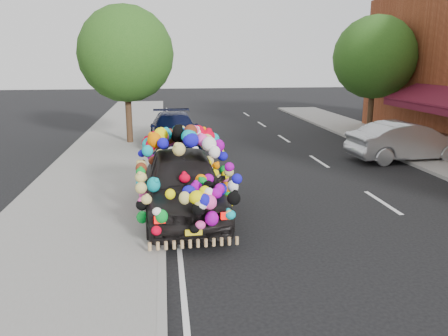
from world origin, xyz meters
name	(u,v)px	position (x,y,z in m)	size (l,w,h in m)	color
ground	(253,208)	(0.00, 0.00, 0.00)	(100.00, 100.00, 0.00)	black
sidewalk	(83,214)	(-4.30, 0.00, 0.06)	(4.00, 60.00, 0.12)	gray
kerb	(162,210)	(-2.35, 0.00, 0.07)	(0.15, 60.00, 0.13)	gray
lane_markings	(382,202)	(3.60, 0.00, 0.01)	(6.00, 50.00, 0.01)	silver
tree_near_sidewalk	(126,54)	(-3.80, 9.50, 4.02)	(4.20, 4.20, 6.13)	#332114
tree_far_b	(375,57)	(8.00, 10.00, 3.89)	(4.00, 4.00, 5.90)	#332114
plush_art_car	(183,169)	(-1.80, -0.18, 1.17)	(2.44, 5.04, 2.27)	black
navy_sedan	(174,130)	(-1.80, 8.71, 0.74)	(2.09, 5.13, 1.49)	black
silver_hatchback	(408,141)	(6.99, 4.71, 0.75)	(1.58, 4.52, 1.49)	#A6A8AD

